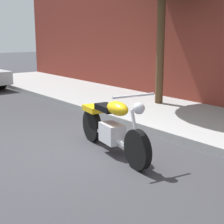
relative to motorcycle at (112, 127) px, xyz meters
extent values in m
plane|color=#38383D|center=(-0.56, -0.37, -0.46)|extent=(60.00, 60.00, 0.00)
cube|color=#9F9F9F|center=(-0.56, 2.67, -0.39)|extent=(21.09, 2.76, 0.14)
cylinder|color=black|center=(0.77, -0.13, -0.15)|extent=(0.62, 0.21, 0.61)
cylinder|color=black|center=(-0.77, 0.12, -0.15)|extent=(0.62, 0.21, 0.61)
cube|color=silver|center=(0.00, -0.01, -0.10)|extent=(0.48, 0.35, 0.32)
cube|color=silver|center=(0.00, -0.01, -0.17)|extent=(1.40, 0.31, 0.06)
ellipsoid|color=yellow|center=(0.18, -0.04, 0.35)|extent=(0.56, 0.34, 0.22)
cube|color=black|center=(-0.18, 0.02, 0.29)|extent=(0.51, 0.32, 0.10)
cube|color=yellow|center=(-0.72, 0.11, 0.17)|extent=(0.47, 0.31, 0.10)
cylinder|color=silver|center=(0.71, -0.12, 0.13)|extent=(0.28, 0.09, 0.58)
cylinder|color=silver|center=(0.65, -0.11, 0.63)|extent=(0.15, 0.70, 0.04)
sphere|color=silver|center=(0.79, -0.14, 0.47)|extent=(0.17, 0.17, 0.17)
cylinder|color=silver|center=(-0.22, 0.19, -0.20)|extent=(0.80, 0.22, 0.09)
cylinder|color=black|center=(-7.78, 1.00, -0.14)|extent=(0.65, 0.26, 0.64)
cylinder|color=#4F3620|center=(-2.04, 3.18, 1.29)|extent=(0.21, 0.21, 3.49)
camera|label=1|loc=(4.28, -3.36, 1.51)|focal=54.91mm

